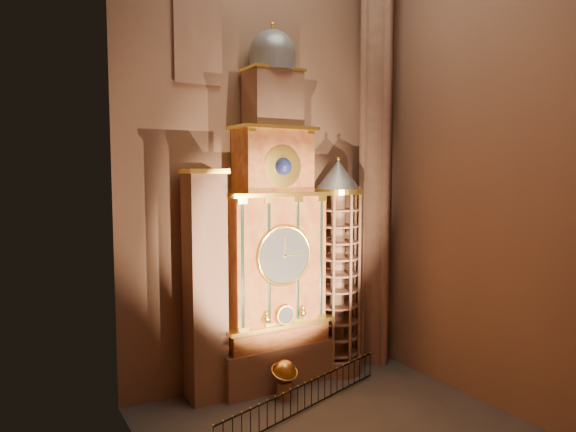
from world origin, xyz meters
TOP-DOWN VIEW (x-y plane):
  - floor at (0.00, 0.00)m, footprint 14.00×14.00m
  - wall_back at (0.00, 6.00)m, footprint 22.00×0.00m
  - wall_left at (-7.00, 0.00)m, footprint 0.00×22.00m
  - wall_right at (7.00, 0.00)m, footprint 0.00×22.00m
  - astronomical_clock at (0.00, 4.96)m, footprint 5.60×2.41m
  - portrait_tower at (-3.40, 4.98)m, footprint 1.80×1.60m
  - stair_turret at (3.50, 4.70)m, footprint 2.50×2.50m
  - gothic_pier at (6.10, 5.00)m, footprint 2.04×2.04m
  - stained_glass_window at (-3.20, 5.92)m, footprint 2.20×0.14m
  - celestial_globe at (-0.41, 3.24)m, footprint 1.23×1.16m
  - iron_railing at (-0.28, 1.77)m, footprint 9.41×2.87m

SIDE VIEW (x-z plane):
  - floor at x=0.00m, z-range 0.00..0.00m
  - iron_railing at x=-0.28m, z-range 0.05..1.20m
  - celestial_globe at x=-0.41m, z-range 0.17..1.94m
  - portrait_tower at x=-3.40m, z-range 0.05..10.25m
  - stair_turret at x=3.50m, z-range -0.13..10.67m
  - astronomical_clock at x=0.00m, z-range -1.67..15.03m
  - wall_back at x=0.00m, z-range 0.00..22.00m
  - wall_left at x=-7.00m, z-range 0.00..22.00m
  - wall_right at x=7.00m, z-range 0.00..22.00m
  - gothic_pier at x=6.10m, z-range 0.00..22.00m
  - stained_glass_window at x=-3.20m, z-range 13.90..19.10m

